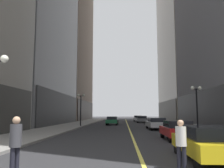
% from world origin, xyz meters
% --- Properties ---
extents(ground_plane, '(200.00, 200.00, 0.00)m').
position_xyz_m(ground_plane, '(0.00, 35.00, 0.00)').
color(ground_plane, '#2D2D30').
extents(sidewalk_left, '(4.50, 78.00, 0.15)m').
position_xyz_m(sidewalk_left, '(-8.25, 35.00, 0.07)').
color(sidewalk_left, gray).
rests_on(sidewalk_left, ground).
extents(sidewalk_right, '(4.50, 78.00, 0.15)m').
position_xyz_m(sidewalk_right, '(8.25, 35.00, 0.07)').
color(sidewalk_right, gray).
rests_on(sidewalk_right, ground).
extents(lane_centre_stripe, '(0.16, 70.00, 0.01)m').
position_xyz_m(lane_centre_stripe, '(0.00, 35.00, 0.00)').
color(lane_centre_stripe, '#E5D64C').
rests_on(lane_centre_stripe, ground).
extents(building_left_far, '(14.84, 26.00, 63.61)m').
position_xyz_m(building_left_far, '(-17.83, 60.00, 31.73)').
color(building_left_far, gray).
rests_on(building_left_far, ground).
extents(car_yellow, '(1.99, 4.59, 1.32)m').
position_xyz_m(car_yellow, '(2.55, 6.18, 0.72)').
color(car_yellow, yellow).
rests_on(car_yellow, ground).
extents(car_red, '(1.73, 4.15, 1.32)m').
position_xyz_m(car_red, '(2.94, 13.40, 0.72)').
color(car_red, '#B21919').
rests_on(car_red, ground).
extents(car_silver, '(1.99, 4.79, 1.32)m').
position_xyz_m(car_silver, '(3.03, 24.34, 0.72)').
color(car_silver, '#B7B7BC').
rests_on(car_silver, ground).
extents(car_green, '(1.88, 4.45, 1.32)m').
position_xyz_m(car_green, '(-2.44, 35.09, 0.72)').
color(car_green, '#196038').
rests_on(car_green, ground).
extents(car_grey, '(2.11, 4.86, 1.32)m').
position_xyz_m(car_grey, '(2.98, 44.62, 0.72)').
color(car_grey, slate).
rests_on(car_grey, ground).
extents(car_white, '(1.92, 4.27, 1.32)m').
position_xyz_m(car_white, '(2.63, 52.11, 0.72)').
color(car_white, silver).
rests_on(car_white, ground).
extents(pedestrian_with_orange_bag, '(0.45, 0.45, 1.72)m').
position_xyz_m(pedestrian_with_orange_bag, '(-3.83, 3.63, 1.00)').
color(pedestrian_with_orange_bag, black).
rests_on(pedestrian_with_orange_bag, ground).
extents(pedestrian_in_white_shirt, '(0.45, 0.45, 1.60)m').
position_xyz_m(pedestrian_in_white_shirt, '(1.13, 4.51, 0.93)').
color(pedestrian_in_white_shirt, black).
rests_on(pedestrian_in_white_shirt, ground).
extents(street_lamp_left_far, '(1.06, 0.36, 4.43)m').
position_xyz_m(street_lamp_left_far, '(-6.40, 28.84, 3.26)').
color(street_lamp_left_far, black).
rests_on(street_lamp_left_far, ground).
extents(street_lamp_right_mid, '(1.06, 0.36, 4.43)m').
position_xyz_m(street_lamp_right_mid, '(6.40, 20.18, 3.26)').
color(street_lamp_right_mid, black).
rests_on(street_lamp_right_mid, ground).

